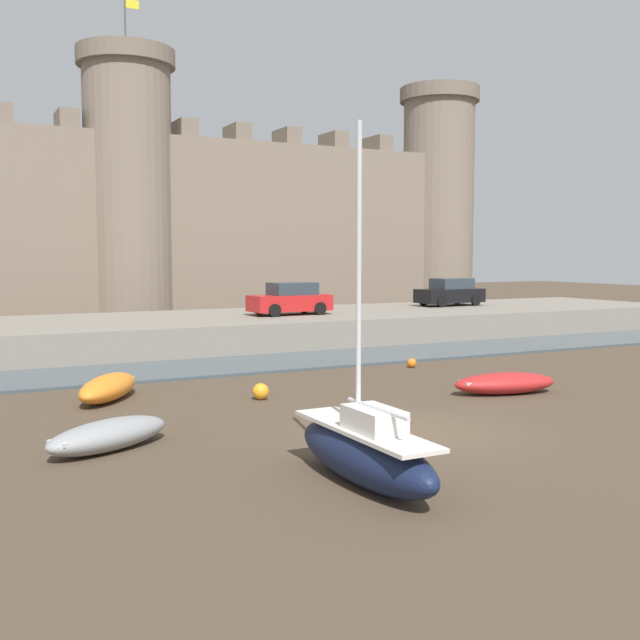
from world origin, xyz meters
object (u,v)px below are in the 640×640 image
object	(u,v)px
mooring_buoy_near_channel	(261,391)
car_quay_centre_east	(450,293)
sailboat_foreground_left	(365,451)
rowboat_midflat_left	(108,387)
mooring_buoy_mid_mud	(412,363)
rowboat_midflat_right	(109,434)
car_quay_east	(290,299)
rowboat_near_channel_left	(505,383)

from	to	relation	value
mooring_buoy_near_channel	car_quay_centre_east	size ratio (longest dim) A/B	0.12
sailboat_foreground_left	car_quay_centre_east	world-z (taller)	sailboat_foreground_left
rowboat_midflat_left	sailboat_foreground_left	xyz separation A→B (m)	(2.69, -10.66, 0.25)
rowboat_midflat_left	mooring_buoy_near_channel	world-z (taller)	rowboat_midflat_left
sailboat_foreground_left	car_quay_centre_east	xyz separation A→B (m)	(19.80, 23.78, 1.50)
mooring_buoy_near_channel	mooring_buoy_mid_mud	bearing A→B (deg)	23.26
rowboat_midflat_right	car_quay_east	bearing A→B (deg)	54.19
rowboat_midflat_right	mooring_buoy_near_channel	xyz separation A→B (m)	(5.30, 3.92, -0.11)
rowboat_midflat_right	car_quay_east	size ratio (longest dim) A/B	0.80
mooring_buoy_near_channel	car_quay_centre_east	bearing A→B (deg)	39.46
car_quay_centre_east	sailboat_foreground_left	bearing A→B (deg)	-129.78
sailboat_foreground_left	mooring_buoy_near_channel	world-z (taller)	sailboat_foreground_left
rowboat_midflat_left	rowboat_near_channel_left	bearing A→B (deg)	-22.04
mooring_buoy_near_channel	rowboat_near_channel_left	bearing A→B (deg)	-19.87
mooring_buoy_mid_mud	mooring_buoy_near_channel	world-z (taller)	mooring_buoy_near_channel
rowboat_near_channel_left	car_quay_centre_east	bearing A→B (deg)	57.88
mooring_buoy_mid_mud	car_quay_centre_east	xyz separation A→B (m)	(10.65, 11.80, 1.97)
rowboat_midflat_left	mooring_buoy_near_channel	xyz separation A→B (m)	(4.14, -1.99, -0.15)
rowboat_midflat_right	car_quay_centre_east	distance (m)	30.41
rowboat_midflat_left	car_quay_east	bearing A→B (deg)	45.14
mooring_buoy_near_channel	car_quay_east	bearing A→B (deg)	61.82
mooring_buoy_mid_mud	car_quay_centre_east	distance (m)	16.01
sailboat_foreground_left	rowboat_near_channel_left	bearing A→B (deg)	34.93
mooring_buoy_mid_mud	mooring_buoy_near_channel	size ratio (longest dim) A/B	0.73
car_quay_centre_east	rowboat_midflat_left	bearing A→B (deg)	-149.74
car_quay_centre_east	car_quay_east	world-z (taller)	same
rowboat_near_channel_left	mooring_buoy_near_channel	xyz separation A→B (m)	(-7.23, 2.61, -0.10)
rowboat_midflat_right	car_quay_centre_east	bearing A→B (deg)	38.82
rowboat_midflat_right	sailboat_foreground_left	distance (m)	6.13
rowboat_near_channel_left	car_quay_centre_east	size ratio (longest dim) A/B	0.86
sailboat_foreground_left	mooring_buoy_mid_mud	world-z (taller)	sailboat_foreground_left
sailboat_foreground_left	mooring_buoy_mid_mud	distance (m)	15.09
mooring_buoy_near_channel	car_quay_centre_east	world-z (taller)	car_quay_centre_east
mooring_buoy_mid_mud	car_quay_east	size ratio (longest dim) A/B	0.09
mooring_buoy_mid_mud	car_quay_east	world-z (taller)	car_quay_east
rowboat_midflat_right	sailboat_foreground_left	bearing A→B (deg)	-50.93
rowboat_midflat_left	rowboat_near_channel_left	distance (m)	12.26
car_quay_centre_east	car_quay_east	xyz separation A→B (m)	(-11.23, -1.81, 0.00)
car_quay_centre_east	car_quay_east	distance (m)	11.37
rowboat_midflat_left	mooring_buoy_near_channel	size ratio (longest dim) A/B	6.93
rowboat_midflat_left	rowboat_midflat_right	bearing A→B (deg)	-101.13
car_quay_centre_east	rowboat_midflat_right	bearing A→B (deg)	-141.18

